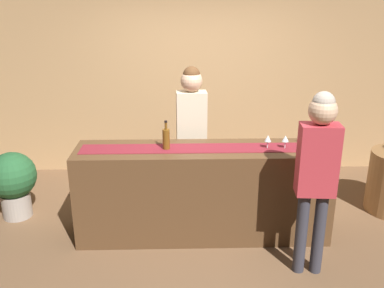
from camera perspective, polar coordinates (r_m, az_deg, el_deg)
ground_plane at (r=4.85m, az=1.42°, el=-11.68°), size 10.00×10.00×0.00m
back_wall at (r=6.13m, az=0.62°, el=9.60°), size 6.00×0.12×2.90m
bar_counter at (r=4.61m, az=1.47°, el=-6.40°), size 2.64×0.60×0.99m
counter_runner_cloth at (r=4.41m, az=1.52°, el=-0.56°), size 2.51×0.28×0.01m
wine_bottle_clear at (r=4.56m, az=15.90°, el=0.82°), size 0.07×0.07×0.30m
wine_bottle_amber at (r=4.36m, az=-3.43°, el=0.71°), size 0.07×0.07×0.30m
wine_glass_near_customer at (r=4.44m, az=9.99°, el=0.69°), size 0.07×0.07×0.14m
wine_glass_mid_counter at (r=4.47m, az=12.23°, el=0.67°), size 0.07×0.07×0.14m
bartender at (r=4.93m, az=-0.06°, el=2.68°), size 0.35×0.24×1.74m
customer_sipping at (r=3.91m, az=16.18°, el=-2.74°), size 0.35×0.24×1.74m
potted_plant_tall at (r=5.39m, az=-22.55°, el=-4.47°), size 0.54×0.54×0.79m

